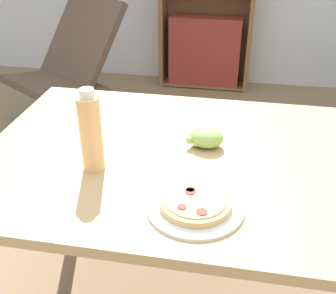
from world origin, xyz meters
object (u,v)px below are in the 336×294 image
at_px(lounge_chair_near, 67,89).
at_px(pizza_on_plate, 195,204).
at_px(grape_bunch, 206,138).
at_px(drink_bottle, 91,133).

bearing_deg(lounge_chair_near, pizza_on_plate, -24.22).
xyz_separation_m(pizza_on_plate, grape_bunch, (-0.00, 0.34, 0.02)).
xyz_separation_m(drink_bottle, lounge_chair_near, (-0.79, 1.57, -0.56)).
bearing_deg(grape_bunch, pizza_on_plate, -89.18).
height_order(grape_bunch, drink_bottle, drink_bottle).
distance_m(grape_bunch, drink_bottle, 0.40).
height_order(pizza_on_plate, grape_bunch, grape_bunch).
xyz_separation_m(pizza_on_plate, drink_bottle, (-0.34, 0.14, 0.11)).
distance_m(drink_bottle, lounge_chair_near, 1.85).
bearing_deg(drink_bottle, pizza_on_plate, -22.82).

